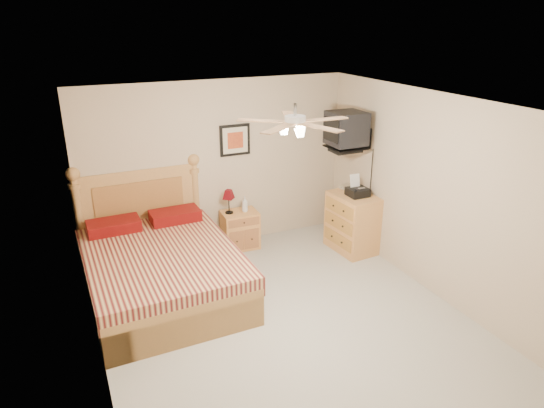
# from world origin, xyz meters

# --- Properties ---
(floor) EXTENTS (4.50, 4.50, 0.00)m
(floor) POSITION_xyz_m (0.00, 0.00, 0.00)
(floor) COLOR #A09C90
(floor) RESTS_ON ground
(ceiling) EXTENTS (4.00, 4.50, 0.04)m
(ceiling) POSITION_xyz_m (0.00, 0.00, 2.50)
(ceiling) COLOR white
(ceiling) RESTS_ON ground
(wall_back) EXTENTS (4.00, 0.04, 2.50)m
(wall_back) POSITION_xyz_m (0.00, 2.25, 1.25)
(wall_back) COLOR tan
(wall_back) RESTS_ON ground
(wall_front) EXTENTS (4.00, 0.04, 2.50)m
(wall_front) POSITION_xyz_m (0.00, -2.25, 1.25)
(wall_front) COLOR tan
(wall_front) RESTS_ON ground
(wall_left) EXTENTS (0.04, 4.50, 2.50)m
(wall_left) POSITION_xyz_m (-2.00, 0.00, 1.25)
(wall_left) COLOR tan
(wall_left) RESTS_ON ground
(wall_right) EXTENTS (0.04, 4.50, 2.50)m
(wall_right) POSITION_xyz_m (2.00, 0.00, 1.25)
(wall_right) COLOR tan
(wall_right) RESTS_ON ground
(bed) EXTENTS (1.79, 2.33, 1.49)m
(bed) POSITION_xyz_m (-1.15, 1.12, 0.74)
(bed) COLOR #A97A49
(bed) RESTS_ON ground
(nightstand) EXTENTS (0.55, 0.42, 0.57)m
(nightstand) POSITION_xyz_m (0.23, 2.00, 0.29)
(nightstand) COLOR #C48241
(nightstand) RESTS_ON ground
(table_lamp) EXTENTS (0.20, 0.20, 0.37)m
(table_lamp) POSITION_xyz_m (0.08, 2.04, 0.76)
(table_lamp) COLOR #5D070F
(table_lamp) RESTS_ON nightstand
(lotion_bottle) EXTENTS (0.11, 0.11, 0.24)m
(lotion_bottle) POSITION_xyz_m (0.31, 2.00, 0.69)
(lotion_bottle) COLOR silver
(lotion_bottle) RESTS_ON nightstand
(framed_picture) EXTENTS (0.46, 0.04, 0.46)m
(framed_picture) POSITION_xyz_m (0.27, 2.23, 1.62)
(framed_picture) COLOR black
(framed_picture) RESTS_ON wall_back
(dresser) EXTENTS (0.57, 0.78, 0.87)m
(dresser) POSITION_xyz_m (1.73, 1.23, 0.44)
(dresser) COLOR #C3804C
(dresser) RESTS_ON ground
(fax_machine) EXTENTS (0.29, 0.30, 0.30)m
(fax_machine) POSITION_xyz_m (1.76, 1.19, 1.02)
(fax_machine) COLOR black
(fax_machine) RESTS_ON dresser
(magazine_lower) EXTENTS (0.24, 0.29, 0.02)m
(magazine_lower) POSITION_xyz_m (1.70, 1.44, 0.88)
(magazine_lower) COLOR #AC9F8B
(magazine_lower) RESTS_ON dresser
(magazine_upper) EXTENTS (0.27, 0.33, 0.02)m
(magazine_upper) POSITION_xyz_m (1.73, 1.46, 0.91)
(magazine_upper) COLOR gray
(magazine_upper) RESTS_ON magazine_lower
(wall_tv) EXTENTS (0.56, 0.46, 0.58)m
(wall_tv) POSITION_xyz_m (1.75, 1.34, 1.81)
(wall_tv) COLOR black
(wall_tv) RESTS_ON wall_right
(ceiling_fan) EXTENTS (1.14, 1.14, 0.28)m
(ceiling_fan) POSITION_xyz_m (0.00, -0.20, 2.36)
(ceiling_fan) COLOR silver
(ceiling_fan) RESTS_ON ceiling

